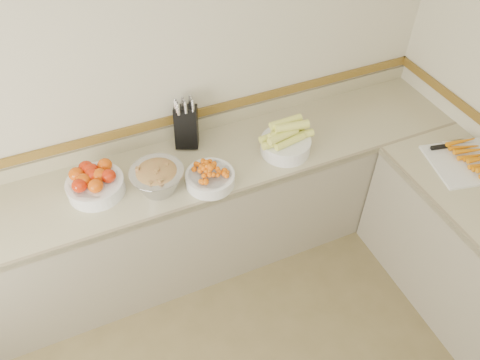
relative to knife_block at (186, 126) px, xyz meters
name	(u,v)px	position (x,y,z in m)	size (l,w,h in m)	color
back_wall	(144,92)	(-0.21, 0.10, 0.26)	(4.00, 4.00, 0.00)	beige
counter_back	(175,219)	(-0.21, -0.22, -0.59)	(4.00, 0.65, 1.08)	tan
knife_block	(186,126)	(0.00, 0.00, 0.00)	(0.20, 0.22, 0.35)	black
tomato_bowl	(94,182)	(-0.64, -0.21, -0.07)	(0.34, 0.34, 0.17)	white
cherry_tomato_bowl	(210,177)	(0.00, -0.41, -0.09)	(0.30, 0.30, 0.17)	white
corn_bowl	(286,141)	(0.55, -0.33, -0.06)	(0.36, 0.33, 0.24)	white
rhubarb_bowl	(158,178)	(-0.30, -0.34, -0.05)	(0.32, 0.32, 0.18)	#B2B2BA
cutting_board	(472,160)	(1.59, -0.90, -0.12)	(0.59, 0.50, 0.07)	white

